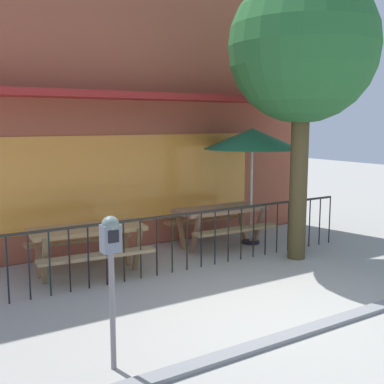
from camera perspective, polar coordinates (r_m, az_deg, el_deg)
ground at (r=6.49m, az=9.80°, el=-13.96°), size 40.00×40.00×0.00m
pub_storefront at (r=9.58m, az=-7.23°, el=10.77°), size 8.11×1.25×5.77m
patio_fence_front at (r=7.95m, az=-0.61°, el=-4.66°), size 6.83×0.04×0.97m
picnic_table_left at (r=7.94m, az=-12.27°, el=-5.25°), size 1.91×1.51×0.79m
picnic_table_right at (r=9.50m, az=3.35°, el=-2.84°), size 1.84×1.41×0.79m
patio_umbrella at (r=9.61m, az=7.17°, el=6.23°), size 1.93×1.93×2.32m
parking_meter_near at (r=4.74m, az=-9.59°, el=-7.02°), size 0.18×0.17×1.56m
street_tree at (r=8.74m, az=13.01°, el=16.13°), size 2.57×2.57×4.99m
curb_edge at (r=6.08m, az=13.98°, el=-15.70°), size 11.35×0.20×0.11m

